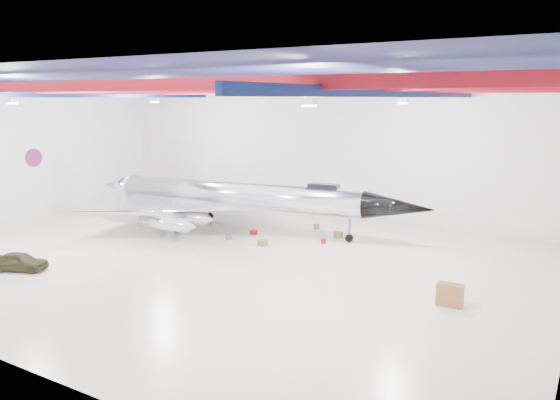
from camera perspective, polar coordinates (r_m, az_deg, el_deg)
The scene contains 17 objects.
floor at distance 34.77m, azimuth -7.16°, elevation -5.96°, with size 40.00×40.00×0.00m, color beige.
wall_back at distance 46.27m, azimuth 4.20°, elevation 5.17°, with size 40.00×40.00×0.00m, color silver.
wall_left at distance 48.54m, azimuth -26.35°, elevation 4.35°, with size 30.00×30.00×0.00m, color silver.
ceiling at distance 33.36m, azimuth -7.61°, elevation 12.47°, with size 40.00×40.00×0.00m, color #0A0F38.
ceiling_structure at distance 33.34m, azimuth -7.58°, elevation 11.31°, with size 39.50×29.50×1.08m.
wall_roundel at distance 49.65m, azimuth -24.34°, elevation 4.05°, with size 1.50×1.50×0.10m, color #B21414.
jet_aircraft at distance 41.10m, azimuth -4.54°, elevation 0.17°, with size 27.22×17.41×7.43m.
jeep at distance 35.21m, azimuth -25.58°, elevation -5.80°, with size 1.29×3.21×1.09m, color #313118.
desk at distance 27.81m, azimuth 17.33°, elevation -9.45°, with size 1.21×0.60×1.11m, color brown.
crate_ply at distance 42.58m, azimuth -12.15°, elevation -2.75°, with size 0.57×0.46×0.40m, color olive.
toolbox_red at distance 40.17m, azimuth -2.78°, elevation -3.38°, with size 0.46×0.37×0.32m, color #A01014.
engine_drum at distance 38.85m, azimuth -5.38°, elevation -3.86°, with size 0.41×0.41×0.37m, color #59595B.
parts_bin at distance 39.44m, azimuth 6.10°, elevation -3.62°, with size 0.59×0.47×0.41m, color olive.
crate_small at distance 42.59m, azimuth -9.33°, elevation -2.72°, with size 0.41×0.33×0.29m, color #59595B.
tool_chest at distance 37.79m, azimuth 4.57°, elevation -4.30°, with size 0.37×0.37×0.33m, color #A01014.
oil_barrel at distance 37.12m, azimuth -1.82°, elevation -4.49°, with size 0.56×0.45×0.39m, color olive.
spares_box at distance 41.88m, azimuth 3.85°, elevation -2.76°, with size 0.43×0.43×0.39m, color #59595B.
Camera 1 is at (20.65, -26.17, 9.86)m, focal length 35.00 mm.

